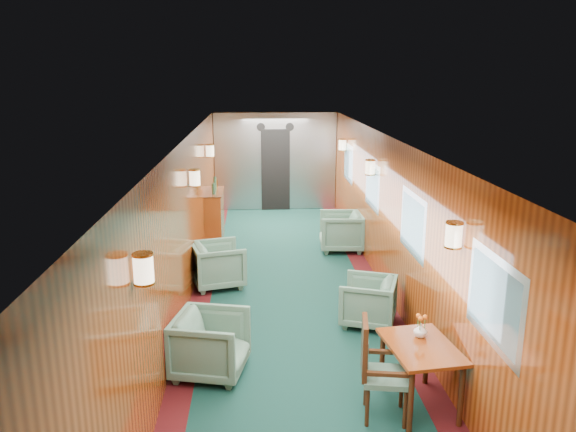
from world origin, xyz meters
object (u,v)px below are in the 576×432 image
object	(u,v)px
armchair_left_near	(211,344)
armchair_left_far	(218,265)
dining_table	(421,355)
credenza	(215,215)
armchair_right_near	(368,301)
armchair_right_far	(341,231)
side_chair	(376,365)

from	to	relation	value
armchair_left_near	armchair_left_far	distance (m)	2.71
dining_table	armchair_left_far	distance (m)	4.15
dining_table	credenza	size ratio (longest dim) A/B	0.77
armchair_left_near	armchair_right_near	world-z (taller)	armchair_left_near
credenza	armchair_right_near	distance (m)	4.78
credenza	armchair_right_far	world-z (taller)	credenza
armchair_left_near	armchair_left_far	bearing A→B (deg)	14.24
dining_table	side_chair	size ratio (longest dim) A/B	0.96
armchair_left_near	armchair_right_far	world-z (taller)	armchair_right_far
side_chair	armchair_left_near	distance (m)	1.92
armchair_left_far	armchair_right_near	distance (m)	2.60
credenza	armchair_left_near	xyz separation A→B (m)	(0.31, -5.35, -0.15)
side_chair	armchair_right_near	bearing A→B (deg)	89.50
dining_table	armchair_right_far	xyz separation A→B (m)	(-0.00, 5.25, -0.20)
armchair_left_near	armchair_right_near	xyz separation A→B (m)	(2.02, 1.18, -0.03)
armchair_left_near	armchair_right_far	bearing A→B (deg)	-13.15
side_chair	armchair_right_far	xyz separation A→B (m)	(0.48, 5.38, -0.18)
armchair_right_near	armchair_right_far	bearing A→B (deg)	-163.14
armchair_left_far	armchair_right_far	bearing A→B (deg)	-66.98
dining_table	armchair_right_far	bearing A→B (deg)	82.85
armchair_left_far	armchair_right_near	world-z (taller)	armchair_left_far
credenza	armchair_left_far	size ratio (longest dim) A/B	1.63
armchair_left_far	side_chair	bearing A→B (deg)	-169.40
side_chair	credenza	world-z (taller)	credenza
credenza	armchair_left_near	world-z (taller)	credenza
dining_table	side_chair	distance (m)	0.50
credenza	armchair_right_near	bearing A→B (deg)	-60.77
credenza	dining_table	bearing A→B (deg)	-68.09
armchair_right_near	armchair_right_far	xyz separation A→B (m)	(0.13, 3.29, 0.04)
armchair_right_near	armchair_right_far	distance (m)	3.29
armchair_left_far	armchair_right_near	bearing A→B (deg)	-141.26
armchair_right_near	dining_table	bearing A→B (deg)	23.00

